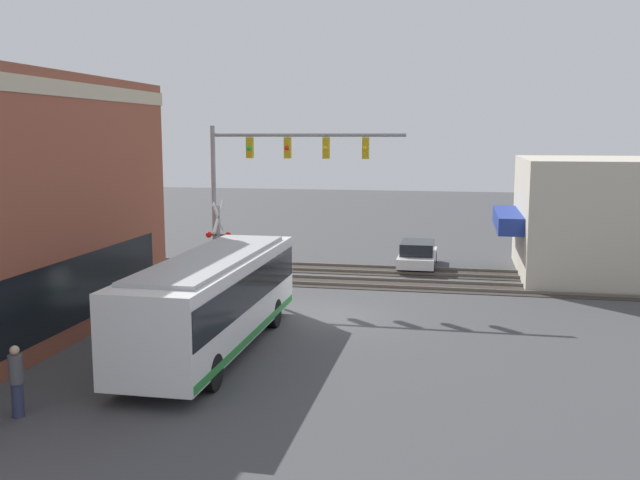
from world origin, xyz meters
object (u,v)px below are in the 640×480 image
Objects in this scene: city_bus at (214,298)px; pedestrian_by_lamp at (16,381)px; crossing_signal at (219,235)px; parked_car_white at (418,255)px.

city_bus reaches higher than pedestrian_by_lamp.
crossing_signal reaches higher than city_bus.
pedestrian_by_lamp is (-15.19, -0.19, -1.39)m from crossing_signal.
crossing_signal is at bearing 18.18° from city_bus.
city_bus reaches higher than parked_car_white.
parked_car_white is (6.10, -8.43, -1.66)m from crossing_signal.
pedestrian_by_lamp is (-5.97, 2.84, -0.77)m from city_bus.
pedestrian_by_lamp is at bearing 154.60° from city_bus.
city_bus is 2.73× the size of crossing_signal.
crossing_signal is (9.22, 3.03, 0.63)m from city_bus.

